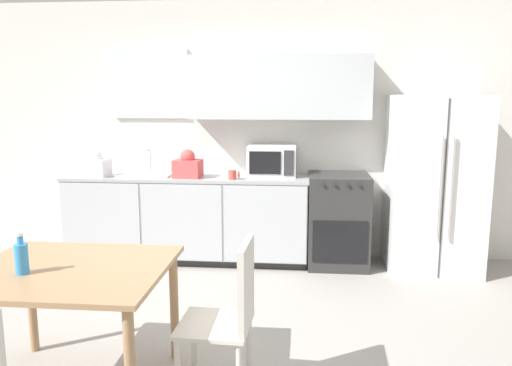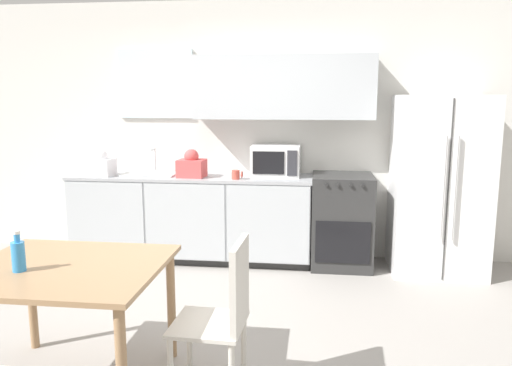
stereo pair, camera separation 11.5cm
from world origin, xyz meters
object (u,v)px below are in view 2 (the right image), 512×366
Objects in this scene: coffee_mug at (236,175)px; dining_chair_side at (225,309)px; microwave at (276,161)px; oven_range at (342,221)px; refrigerator at (439,185)px; drink_bottle at (18,255)px; dining_table at (66,282)px.

coffee_mug is 0.12× the size of dining_chair_side.
microwave reaches higher than dining_chair_side.
refrigerator reaches higher than oven_range.
drink_bottle is (-1.89, -2.53, 0.38)m from oven_range.
dining_chair_side is 4.02× the size of drink_bottle.
coffee_mug is at bearing 74.26° from dining_table.
coffee_mug reaches higher than dining_chair_side.
microwave is 0.47m from coffee_mug.
oven_range is 0.91m from microwave.
refrigerator is at bearing -4.90° from microwave.
dining_table is 0.93m from dining_chair_side.
refrigerator reaches higher than drink_bottle.
dining_chair_side is at bearing -107.44° from oven_range.
dining_table is 0.30m from drink_bottle.
drink_bottle reaches higher than oven_range.
dining_chair_side is at bearing 0.49° from dining_table.
refrigerator is 1.62m from microwave.
oven_range is 1.17m from coffee_mug.
coffee_mug reaches higher than oven_range.
oven_range is 2.95m from dining_table.
refrigerator is at bearing -32.67° from dining_chair_side.
coffee_mug is (-0.37, -0.27, -0.11)m from microwave.
coffee_mug is at bearing -176.21° from refrigerator.
coffee_mug is 0.48× the size of drink_bottle.
microwave reaches higher than dining_table.
dining_chair_side reaches higher than dining_table.
oven_range is at bearing -14.77° from dining_chair_side.
coffee_mug is 2.34m from dining_table.
oven_range is 2.52m from dining_chair_side.
microwave is 0.45× the size of dining_table.
microwave is at bearing 68.26° from dining_table.
microwave is 0.53× the size of dining_chair_side.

